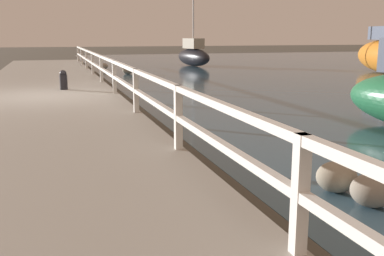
# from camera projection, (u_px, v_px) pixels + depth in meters

# --- Properties ---
(ground_plane) EXTENTS (120.00, 120.00, 0.00)m
(ground_plane) POSITION_uv_depth(u_px,v_px,m) (44.00, 105.00, 11.89)
(ground_plane) COLOR #4C473D
(dock_walkway) EXTENTS (3.96, 36.00, 0.23)m
(dock_walkway) POSITION_uv_depth(u_px,v_px,m) (44.00, 100.00, 11.87)
(dock_walkway) COLOR #9E998E
(dock_walkway) RESTS_ON ground
(railing) EXTENTS (0.10, 32.50, 0.90)m
(railing) POSITION_uv_depth(u_px,v_px,m) (114.00, 71.00, 12.27)
(railing) COLOR white
(railing) RESTS_ON dock_walkway
(boulder_mid_strip) EXTENTS (0.49, 0.44, 0.36)m
(boulder_mid_strip) POSITION_uv_depth(u_px,v_px,m) (373.00, 190.00, 4.80)
(boulder_mid_strip) COLOR gray
(boulder_mid_strip) RESTS_ON ground
(boulder_near_dock) EXTENTS (0.49, 0.44, 0.36)m
(boulder_near_dock) POSITION_uv_depth(u_px,v_px,m) (337.00, 177.00, 5.25)
(boulder_near_dock) COLOR gray
(boulder_near_dock) RESTS_ON ground
(boulder_water_edge) EXTENTS (0.52, 0.47, 0.39)m
(boulder_water_edge) POSITION_uv_depth(u_px,v_px,m) (128.00, 70.00, 21.09)
(boulder_water_edge) COLOR gray
(boulder_water_edge) RESTS_ON ground
(boulder_far_strip) EXTENTS (0.44, 0.40, 0.33)m
(boulder_far_strip) POSITION_uv_depth(u_px,v_px,m) (104.00, 66.00, 24.04)
(boulder_far_strip) COLOR gray
(boulder_far_strip) RESTS_ON ground
(mooring_bollard) EXTENTS (0.22, 0.22, 0.57)m
(mooring_bollard) POSITION_uv_depth(u_px,v_px,m) (63.00, 80.00, 13.17)
(mooring_bollard) COLOR black
(mooring_bollard) RESTS_ON dock_walkway
(sailboat_black) EXTENTS (1.47, 3.91, 7.38)m
(sailboat_black) POSITION_uv_depth(u_px,v_px,m) (193.00, 55.00, 26.46)
(sailboat_black) COLOR black
(sailboat_black) RESTS_ON water_surface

